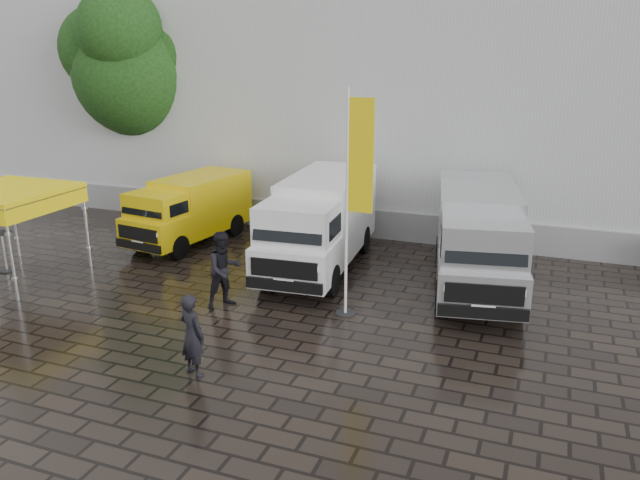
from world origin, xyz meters
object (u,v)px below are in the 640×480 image
object	(u,v)px
van_white	(319,225)
flagpole	(354,192)
person_tent	(224,269)
person_front	(192,335)
canopy_tent	(5,195)
cocktail_table	(4,252)
van_yellow	(189,211)
van_silver	(477,241)

from	to	relation	value
van_white	flagpole	bearing A→B (deg)	-60.05
flagpole	person_tent	distance (m)	3.92
person_front	canopy_tent	bearing A→B (deg)	-0.18
van_white	canopy_tent	xyz separation A→B (m)	(-7.93, -3.80, 1.08)
canopy_tent	cocktail_table	distance (m)	1.98
van_white	person_tent	bearing A→B (deg)	-113.88
van_yellow	van_silver	distance (m)	9.64
person_tent	van_yellow	bearing A→B (deg)	75.49
van_silver	flagpole	size ratio (longest dim) A/B	1.13
van_silver	person_tent	distance (m)	6.80
person_tent	van_white	bearing A→B (deg)	15.10
van_white	person_front	world-z (taller)	van_white
flagpole	van_white	bearing A→B (deg)	124.27
person_front	person_tent	world-z (taller)	person_tent
flagpole	van_silver	bearing A→B (deg)	48.81
person_tent	van_silver	bearing A→B (deg)	-24.03
van_yellow	flagpole	world-z (taller)	flagpole
van_silver	van_white	bearing A→B (deg)	169.85
van_yellow	person_front	distance (m)	9.18
van_silver	cocktail_table	distance (m)	13.66
van_white	person_tent	world-z (taller)	van_white
van_white	person_front	distance (m)	6.87
canopy_tent	person_tent	size ratio (longest dim) A/B	1.52
canopy_tent	person_front	world-z (taller)	canopy_tent
van_yellow	person_front	size ratio (longest dim) A/B	2.74
person_front	van_silver	bearing A→B (deg)	-102.98
cocktail_table	person_tent	xyz separation A→B (m)	(7.37, 0.01, 0.39)
van_yellow	van_white	bearing A→B (deg)	-1.99
canopy_tent	flagpole	world-z (taller)	flagpole
cocktail_table	person_front	bearing A→B (deg)	-21.42
van_silver	canopy_tent	world-z (taller)	van_silver
canopy_tent	person_front	xyz separation A→B (m)	(7.82, -3.06, -1.56)
canopy_tent	cocktail_table	size ratio (longest dim) A/B	2.50
flagpole	person_front	bearing A→B (deg)	-118.02
van_silver	person_front	world-z (taller)	van_silver
canopy_tent	person_tent	distance (m)	6.84
van_silver	cocktail_table	world-z (taller)	van_silver
van_yellow	person_front	xyz separation A→B (m)	(4.93, -7.74, -0.23)
cocktail_table	person_tent	size ratio (longest dim) A/B	0.61
van_white	flagpole	distance (m)	3.95
van_white	person_tent	size ratio (longest dim) A/B	3.15
flagpole	van_yellow	bearing A→B (deg)	151.61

